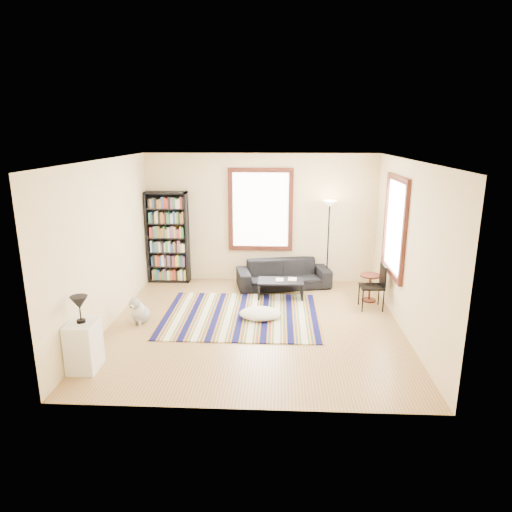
{
  "coord_description": "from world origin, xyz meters",
  "views": [
    {
      "loc": [
        0.39,
        -7.3,
        3.23
      ],
      "look_at": [
        0.0,
        0.5,
        1.1
      ],
      "focal_mm": 32.0,
      "sensor_mm": 36.0,
      "label": 1
    }
  ],
  "objects_px": {
    "bookshelf": "(168,237)",
    "dog": "(140,309)",
    "floor_lamp": "(328,244)",
    "floor_cushion": "(260,313)",
    "folding_chair": "(372,287)",
    "coffee_table": "(281,289)",
    "side_table": "(370,288)",
    "sofa": "(283,274)",
    "white_cabinet": "(84,346)"
  },
  "relations": [
    {
      "from": "coffee_table",
      "to": "side_table",
      "type": "distance_m",
      "value": 1.76
    },
    {
      "from": "coffee_table",
      "to": "side_table",
      "type": "relative_size",
      "value": 1.67
    },
    {
      "from": "coffee_table",
      "to": "floor_cushion",
      "type": "xyz_separation_m",
      "value": [
        -0.36,
        -1.1,
        -0.09
      ]
    },
    {
      "from": "coffee_table",
      "to": "folding_chair",
      "type": "relative_size",
      "value": 1.05
    },
    {
      "from": "floor_lamp",
      "to": "dog",
      "type": "height_order",
      "value": "floor_lamp"
    },
    {
      "from": "sofa",
      "to": "side_table",
      "type": "height_order",
      "value": "sofa"
    },
    {
      "from": "dog",
      "to": "sofa",
      "type": "bearing_deg",
      "value": 50.1
    },
    {
      "from": "folding_chair",
      "to": "coffee_table",
      "type": "bearing_deg",
      "value": 161.73
    },
    {
      "from": "sofa",
      "to": "white_cabinet",
      "type": "bearing_deg",
      "value": -139.57
    },
    {
      "from": "coffee_table",
      "to": "folding_chair",
      "type": "height_order",
      "value": "folding_chair"
    },
    {
      "from": "coffee_table",
      "to": "side_table",
      "type": "bearing_deg",
      "value": -3.55
    },
    {
      "from": "floor_lamp",
      "to": "side_table",
      "type": "bearing_deg",
      "value": -49.06
    },
    {
      "from": "coffee_table",
      "to": "dog",
      "type": "height_order",
      "value": "dog"
    },
    {
      "from": "sofa",
      "to": "coffee_table",
      "type": "bearing_deg",
      "value": -107.47
    },
    {
      "from": "side_table",
      "to": "dog",
      "type": "bearing_deg",
      "value": -163.19
    },
    {
      "from": "sofa",
      "to": "floor_cushion",
      "type": "xyz_separation_m",
      "value": [
        -0.43,
        -1.77,
        -0.19
      ]
    },
    {
      "from": "bookshelf",
      "to": "dog",
      "type": "bearing_deg",
      "value": -89.4
    },
    {
      "from": "floor_cushion",
      "to": "floor_lamp",
      "type": "xyz_separation_m",
      "value": [
        1.36,
        1.87,
        0.84
      ]
    },
    {
      "from": "sofa",
      "to": "white_cabinet",
      "type": "height_order",
      "value": "white_cabinet"
    },
    {
      "from": "bookshelf",
      "to": "coffee_table",
      "type": "xyz_separation_m",
      "value": [
        2.47,
        -0.93,
        -0.82
      ]
    },
    {
      "from": "coffee_table",
      "to": "floor_cushion",
      "type": "distance_m",
      "value": 1.17
    },
    {
      "from": "side_table",
      "to": "white_cabinet",
      "type": "xyz_separation_m",
      "value": [
        -4.5,
        -2.9,
        0.08
      ]
    },
    {
      "from": "folding_chair",
      "to": "dog",
      "type": "distance_m",
      "value": 4.24
    },
    {
      "from": "floor_cushion",
      "to": "white_cabinet",
      "type": "bearing_deg",
      "value": -141.38
    },
    {
      "from": "coffee_table",
      "to": "floor_lamp",
      "type": "distance_m",
      "value": 1.46
    },
    {
      "from": "floor_cushion",
      "to": "floor_lamp",
      "type": "distance_m",
      "value": 2.45
    },
    {
      "from": "sofa",
      "to": "coffee_table",
      "type": "relative_size",
      "value": 2.18
    },
    {
      "from": "floor_cushion",
      "to": "folding_chair",
      "type": "xyz_separation_m",
      "value": [
        2.06,
        0.59,
        0.34
      ]
    },
    {
      "from": "coffee_table",
      "to": "floor_lamp",
      "type": "relative_size",
      "value": 0.48
    },
    {
      "from": "sofa",
      "to": "white_cabinet",
      "type": "distance_m",
      "value": 4.63
    },
    {
      "from": "coffee_table",
      "to": "dog",
      "type": "bearing_deg",
      "value": -150.65
    },
    {
      "from": "dog",
      "to": "folding_chair",
      "type": "bearing_deg",
      "value": 22.81
    },
    {
      "from": "bookshelf",
      "to": "dog",
      "type": "xyz_separation_m",
      "value": [
        0.02,
        -2.31,
        -0.75
      ]
    },
    {
      "from": "sofa",
      "to": "bookshelf",
      "type": "relative_size",
      "value": 0.98
    },
    {
      "from": "bookshelf",
      "to": "side_table",
      "type": "bearing_deg",
      "value": -13.83
    },
    {
      "from": "bookshelf",
      "to": "floor_lamp",
      "type": "distance_m",
      "value": 3.47
    },
    {
      "from": "side_table",
      "to": "folding_chair",
      "type": "bearing_deg",
      "value": -97.07
    },
    {
      "from": "bookshelf",
      "to": "coffee_table",
      "type": "height_order",
      "value": "bookshelf"
    },
    {
      "from": "floor_lamp",
      "to": "side_table",
      "type": "distance_m",
      "value": 1.33
    },
    {
      "from": "sofa",
      "to": "floor_cushion",
      "type": "relative_size",
      "value": 2.61
    },
    {
      "from": "bookshelf",
      "to": "floor_lamp",
      "type": "relative_size",
      "value": 1.08
    },
    {
      "from": "floor_lamp",
      "to": "folding_chair",
      "type": "xyz_separation_m",
      "value": [
        0.7,
        -1.27,
        -0.5
      ]
    },
    {
      "from": "folding_chair",
      "to": "white_cabinet",
      "type": "relative_size",
      "value": 1.23
    },
    {
      "from": "white_cabinet",
      "to": "floor_cushion",
      "type": "bearing_deg",
      "value": 37.12
    },
    {
      "from": "coffee_table",
      "to": "floor_cushion",
      "type": "height_order",
      "value": "coffee_table"
    },
    {
      "from": "bookshelf",
      "to": "folding_chair",
      "type": "distance_m",
      "value": 4.45
    },
    {
      "from": "floor_lamp",
      "to": "white_cabinet",
      "type": "height_order",
      "value": "floor_lamp"
    },
    {
      "from": "sofa",
      "to": "side_table",
      "type": "bearing_deg",
      "value": -36.63
    },
    {
      "from": "coffee_table",
      "to": "folding_chair",
      "type": "distance_m",
      "value": 1.79
    },
    {
      "from": "bookshelf",
      "to": "coffee_table",
      "type": "distance_m",
      "value": 2.77
    }
  ]
}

